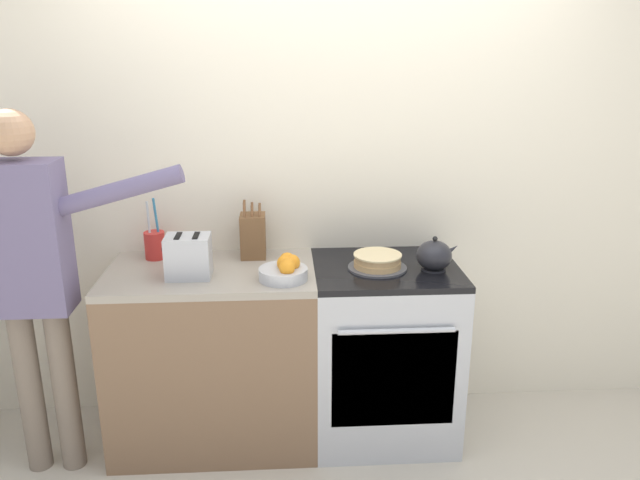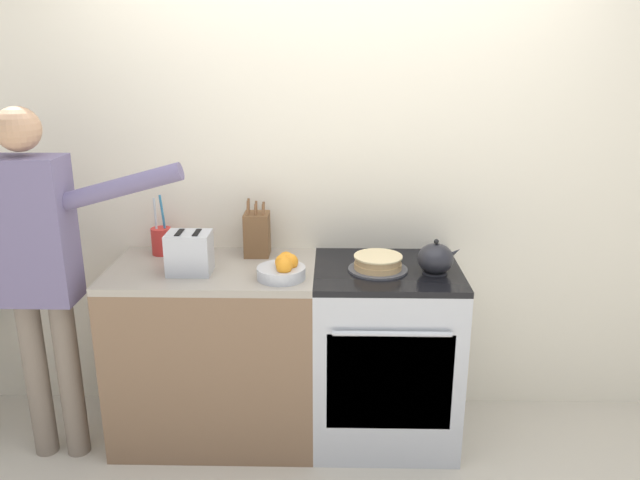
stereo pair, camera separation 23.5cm
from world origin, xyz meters
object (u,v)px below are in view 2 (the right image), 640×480
Objects in this scene: fruit_bowl at (283,268)px; layer_cake at (378,263)px; stove_range at (384,353)px; tea_kettle at (436,259)px; person_baker at (38,259)px; utensil_crock at (162,240)px; knife_block at (257,234)px; toaster at (189,253)px.

layer_cake is at bearing 14.88° from fruit_bowl.
stove_range is 0.72m from fruit_bowl.
tea_kettle is 0.72m from fruit_bowl.
tea_kettle reaches higher than fruit_bowl.
fruit_bowl is (-0.71, -0.09, -0.02)m from tea_kettle.
person_baker is at bearing -177.22° from fruit_bowl.
utensil_crock is 0.19× the size of person_baker.
knife_block reaches higher than fruit_bowl.
utensil_crock reaches higher than fruit_bowl.
utensil_crock is 0.34m from toaster.
fruit_bowl is at bearing -8.37° from person_baker.
stove_range is 3.05× the size of knife_block.
layer_cake is 1.38× the size of tea_kettle.
person_baker is at bearing -139.16° from utensil_crock.
toaster is (-0.89, -0.05, 0.06)m from layer_cake.
fruit_bowl is 1.11m from person_baker.
person_baker is (-0.66, -0.12, 0.01)m from toaster.
stove_range is 1.09m from toaster.
utensil_crock reaches higher than knife_block.
utensil_crock reaches higher than layer_cake.
knife_block is 1.02m from person_baker.
tea_kettle is 1.39m from utensil_crock.
stove_range is at bearing -9.61° from utensil_crock.
toaster is 0.67m from person_baker.
utensil_crock is at bearing 168.59° from layer_cake.
layer_cake reaches higher than stove_range.
person_baker reaches higher than tea_kettle.
stove_range is at bearing 29.51° from layer_cake.
person_baker reaches higher than fruit_bowl.
knife_block is at bearing 11.05° from person_baker.
person_baker is (-1.60, -0.20, 0.56)m from stove_range.
person_baker is (-1.55, -0.17, 0.07)m from layer_cake.
tea_kettle is at bearing 1.11° from toaster.
utensil_crock is (-1.36, 0.25, 0.00)m from tea_kettle.
stove_range is 0.49m from layer_cake.
person_baker reaches higher than knife_block.
fruit_bowl is at bearing -8.20° from toaster.
toaster is at bearing -1.04° from person_baker.
stove_range is 0.57m from tea_kettle.
utensil_crock is at bearing 169.51° from tea_kettle.
stove_range is 4.05× the size of fruit_bowl.
stove_range is 2.87× the size of utensil_crock.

